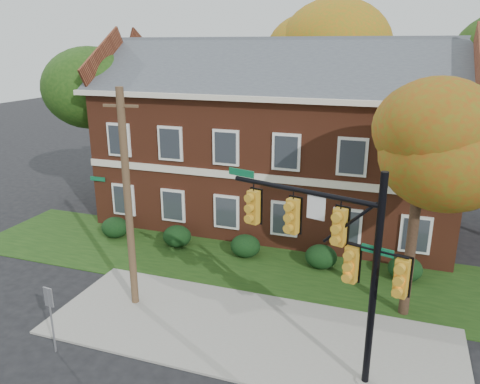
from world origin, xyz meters
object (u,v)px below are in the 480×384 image
(apartment_building, at_px, (277,131))
(hedge_right, at_px, (321,257))
(hedge_far_right, at_px, (405,269))
(hedge_far_left, at_px, (115,227))
(utility_pole, at_px, (128,201))
(hedge_center, at_px, (245,246))
(traffic_signal, at_px, (336,250))
(hedge_left, at_px, (177,236))
(sign_post, at_px, (50,309))
(tree_near_right, at_px, (432,134))
(tree_far_rear, at_px, (329,54))
(tree_left_rear, at_px, (106,95))

(apartment_building, relative_size, hedge_right, 13.43)
(apartment_building, bearing_deg, hedge_far_right, -36.89)
(hedge_far_left, distance_m, hedge_far_right, 14.00)
(apartment_building, relative_size, utility_pole, 2.32)
(hedge_center, bearing_deg, traffic_signal, -53.85)
(hedge_left, xyz_separation_m, hedge_far_right, (10.50, 0.00, 0.00))
(hedge_center, bearing_deg, sign_post, -111.91)
(hedge_right, height_order, hedge_far_right, same)
(hedge_far_left, relative_size, hedge_center, 1.00)
(traffic_signal, bearing_deg, hedge_far_left, 166.80)
(hedge_right, relative_size, tree_near_right, 0.16)
(apartment_building, height_order, sign_post, apartment_building)
(tree_far_rear, bearing_deg, utility_pole, -102.18)
(hedge_far_left, bearing_deg, hedge_far_right, 0.00)
(hedge_far_left, xyz_separation_m, tree_far_rear, (8.34, 13.09, 8.32))
(hedge_left, bearing_deg, tree_far_rear, 69.71)
(hedge_far_left, relative_size, tree_left_rear, 0.16)
(hedge_center, bearing_deg, utility_pole, -116.38)
(tree_left_rear, height_order, utility_pole, tree_left_rear)
(hedge_left, height_order, sign_post, sign_post)
(sign_post, bearing_deg, tree_left_rear, 121.95)
(apartment_building, relative_size, traffic_signal, 2.94)
(tree_near_right, bearing_deg, hedge_center, 158.58)
(apartment_building, distance_m, sign_post, 14.79)
(hedge_center, distance_m, tree_left_rear, 12.23)
(sign_post, bearing_deg, hedge_far_right, 45.71)
(traffic_signal, height_order, sign_post, traffic_signal)
(hedge_left, bearing_deg, tree_left_rear, 146.41)
(tree_left_rear, height_order, tree_far_rear, tree_far_rear)
(hedge_center, height_order, tree_near_right, tree_near_right)
(hedge_far_left, bearing_deg, utility_pole, -50.51)
(tree_near_right, height_order, sign_post, tree_near_right)
(tree_left_rear, height_order, sign_post, tree_left_rear)
(hedge_far_right, xyz_separation_m, traffic_signal, (-2.10, -6.71, 3.44))
(hedge_far_left, height_order, utility_pole, utility_pole)
(hedge_far_left, height_order, sign_post, sign_post)
(hedge_center, relative_size, sign_post, 0.61)
(apartment_building, bearing_deg, tree_near_right, -48.23)
(hedge_center, bearing_deg, tree_left_rear, 156.96)
(hedge_far_right, height_order, tree_far_rear, tree_far_rear)
(hedge_right, bearing_deg, hedge_left, 180.00)
(apartment_building, relative_size, hedge_far_right, 13.43)
(hedge_right, bearing_deg, tree_far_rear, 99.36)
(hedge_right, bearing_deg, apartment_building, 123.67)
(hedge_far_right, xyz_separation_m, tree_near_right, (0.22, -2.83, 6.14))
(tree_far_rear, bearing_deg, tree_left_rear, -141.03)
(tree_far_rear, distance_m, utility_pole, 19.41)
(apartment_building, distance_m, traffic_signal, 12.96)
(hedge_far_left, relative_size, utility_pole, 0.17)
(hedge_far_right, bearing_deg, tree_far_rear, 113.37)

